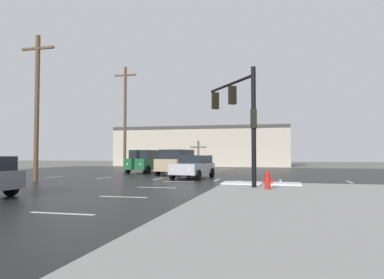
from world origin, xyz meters
name	(u,v)px	position (x,y,z in m)	size (l,w,h in m)	color
ground_plane	(187,180)	(0.00, 0.00, 0.00)	(120.00, 120.00, 0.00)	slate
road_asphalt	(187,179)	(0.00, 0.00, 0.01)	(44.00, 44.00, 0.02)	black
snow_strip_curbside	(261,183)	(5.00, -4.00, 0.17)	(4.00, 1.60, 0.06)	white
lane_markings	(200,181)	(1.20, -1.38, 0.02)	(36.15, 36.15, 0.01)	silver
traffic_signal_mast	(240,110)	(4.02, -4.96, 3.93)	(2.88, 4.04, 5.66)	black
fire_hydrant	(267,180)	(5.41, -6.82, 0.54)	(0.48, 0.26, 0.79)	red
strip_building_background	(203,147)	(-4.91, 28.28, 2.80)	(24.72, 8.00, 5.59)	#BCB29E
suv_green	(146,161)	(-5.77, 7.64, 1.09)	(2.54, 4.97, 2.03)	#195933
suv_tan	(177,161)	(-2.23, 5.41, 1.09)	(2.60, 4.99, 2.03)	tan
sedan_silver	(194,166)	(0.16, 1.28, 0.85)	(2.41, 4.67, 1.58)	#B7BABF
utility_pole_mid	(37,105)	(-8.42, -4.10, 4.70)	(2.20, 0.28, 8.98)	brown
utility_pole_far	(125,117)	(-8.48, 8.90, 5.29)	(2.20, 0.28, 10.15)	brown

